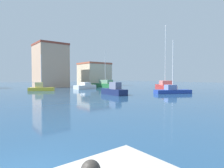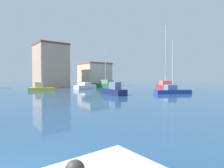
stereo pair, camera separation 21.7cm
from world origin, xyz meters
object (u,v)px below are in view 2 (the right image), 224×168
at_px(motorboat_navy_far_left, 114,90).
at_px(sailboat_yellow_outer_mooring, 41,88).
at_px(sailboat_red_mid_harbor, 165,86).
at_px(sailboat_green_behind_lamppost, 106,84).
at_px(motorboat_white_distant_east, 85,86).
at_px(sailboat_blue_near_pier, 172,90).

bearing_deg(motorboat_navy_far_left, sailboat_yellow_outer_mooring, 112.21).
relative_size(sailboat_yellow_outer_mooring, motorboat_navy_far_left, 1.39).
bearing_deg(sailboat_red_mid_harbor, sailboat_green_behind_lamppost, 107.67).
height_order(sailboat_yellow_outer_mooring, motorboat_white_distant_east, sailboat_yellow_outer_mooring).
relative_size(sailboat_yellow_outer_mooring, sailboat_blue_near_pier, 0.83).
bearing_deg(motorboat_white_distant_east, motorboat_navy_far_left, -103.52).
bearing_deg(sailboat_blue_near_pier, sailboat_yellow_outer_mooring, 127.49).
height_order(sailboat_blue_near_pier, sailboat_green_behind_lamppost, sailboat_green_behind_lamppost).
height_order(sailboat_yellow_outer_mooring, sailboat_blue_near_pier, sailboat_blue_near_pier).
bearing_deg(sailboat_yellow_outer_mooring, motorboat_white_distant_east, -1.66).
distance_m(sailboat_red_mid_harbor, motorboat_navy_far_left, 16.00).
xyz_separation_m(sailboat_blue_near_pier, sailboat_green_behind_lamppost, (2.73, 21.34, 0.23)).
bearing_deg(sailboat_green_behind_lamppost, sailboat_yellow_outer_mooring, -171.01).
bearing_deg(motorboat_white_distant_east, sailboat_blue_near_pier, -74.92).
relative_size(motorboat_navy_far_left, motorboat_white_distant_east, 0.91).
xyz_separation_m(motorboat_navy_far_left, motorboat_white_distant_east, (3.43, 14.24, -0.08)).
bearing_deg(sailboat_blue_near_pier, motorboat_white_distant_east, 105.08).
bearing_deg(sailboat_green_behind_lamppost, sailboat_blue_near_pier, -97.28).
relative_size(sailboat_yellow_outer_mooring, motorboat_white_distant_east, 1.27).
bearing_deg(sailboat_green_behind_lamppost, motorboat_navy_far_left, -122.82).
xyz_separation_m(motorboat_navy_far_left, sailboat_blue_near_pier, (8.37, -4.13, -0.12)).
xyz_separation_m(motorboat_navy_far_left, sailboat_green_behind_lamppost, (11.10, 17.21, 0.11)).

